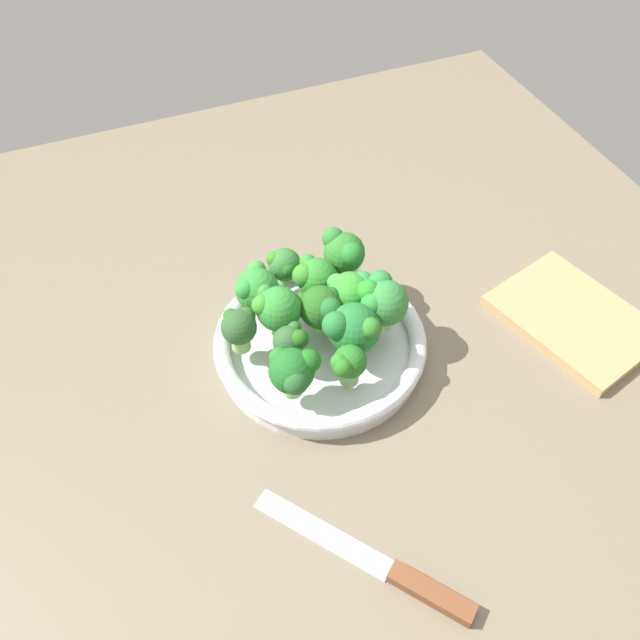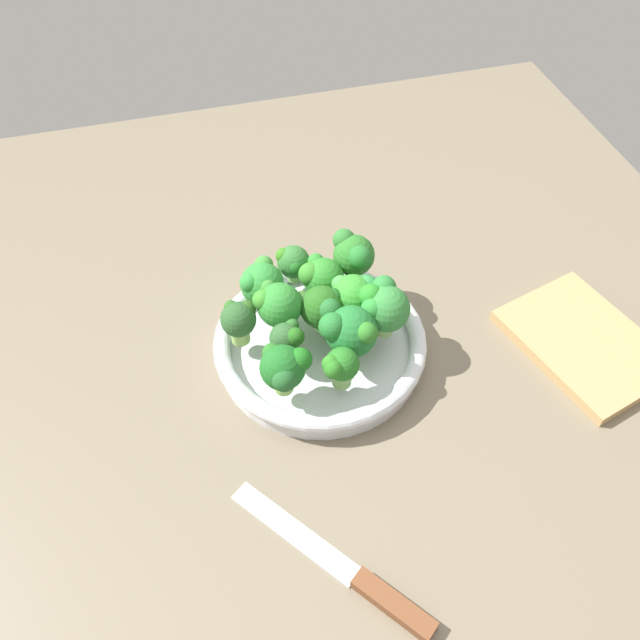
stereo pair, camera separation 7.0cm
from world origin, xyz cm
name	(u,v)px [view 1 (the left image)]	position (x,y,z in cm)	size (l,w,h in cm)	color
ground_plane	(322,355)	(0.00, 0.00, -1.25)	(130.00, 130.00, 2.50)	#756A55
bowl	(320,344)	(0.56, -0.55, 2.07)	(28.69, 28.69, 4.06)	silver
broccoli_floret_0	(256,289)	(-7.04, -6.61, 7.97)	(6.40, 6.08, 6.75)	#91C460
broccoli_floret_1	(351,292)	(-1.49, 4.74, 8.24)	(5.96, 6.52, 7.05)	#98D06B
broccoli_floret_2	(239,327)	(-1.55, -10.76, 7.92)	(4.68, 4.82, 6.38)	#95C15E
broccoli_floret_3	(352,329)	(4.58, 2.21, 8.42)	(6.81, 7.87, 7.62)	#82BA5B
broccoli_floret_4	(291,341)	(2.60, -5.41, 7.27)	(4.19, 4.33, 5.47)	#93C26A
broccoli_floret_5	(293,371)	(7.90, -7.04, 8.37)	(6.87, 6.44, 7.11)	#95C15D
broccoli_floret_6	(314,277)	(-6.34, 1.41, 7.73)	(6.24, 6.30, 6.35)	#83B95D
broccoli_floret_7	(319,307)	(-0.60, -0.16, 8.20)	(6.25, 6.56, 6.88)	#7DBD5A
broccoli_floret_8	(276,309)	(-1.91, -5.60, 8.73)	(5.92, 6.38, 7.65)	#84B25C
broccoli_floret_9	(344,252)	(-8.20, 6.64, 8.92)	(7.12, 5.81, 7.85)	#77BE58
broccoli_floret_10	(382,301)	(1.99, 7.57, 8.85)	(6.74, 6.66, 7.71)	#9DCE6E
broccoli_floret_11	(346,365)	(8.97, -0.64, 7.74)	(4.38, 4.41, 5.93)	#80B15F
broccoli_floret_12	(284,265)	(-10.42, -1.47, 7.44)	(4.89, 4.71, 5.71)	#84C566
knife	(391,571)	(31.37, -4.98, 0.55)	(22.68, 17.94, 1.50)	silver
cutting_board	(574,318)	(8.97, 35.11, 0.80)	(21.23, 15.74, 1.60)	tan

